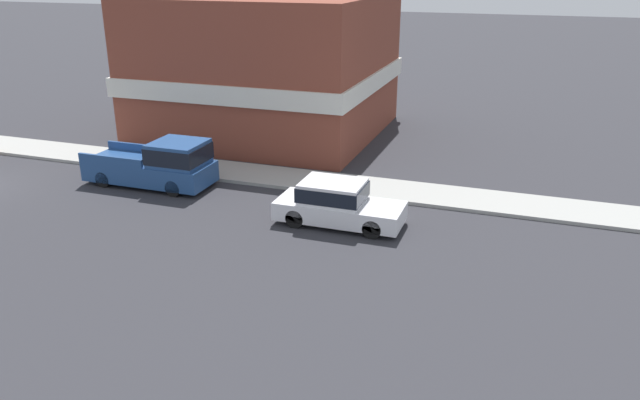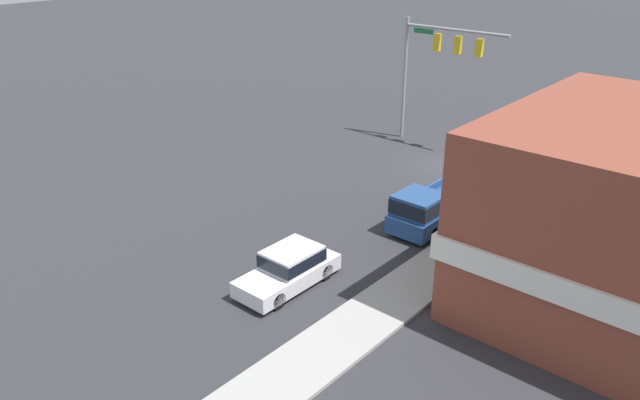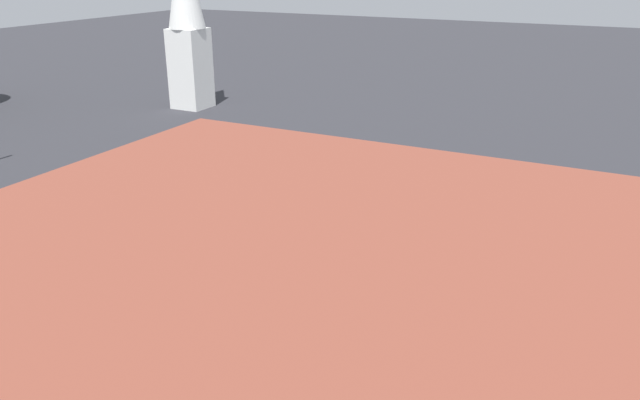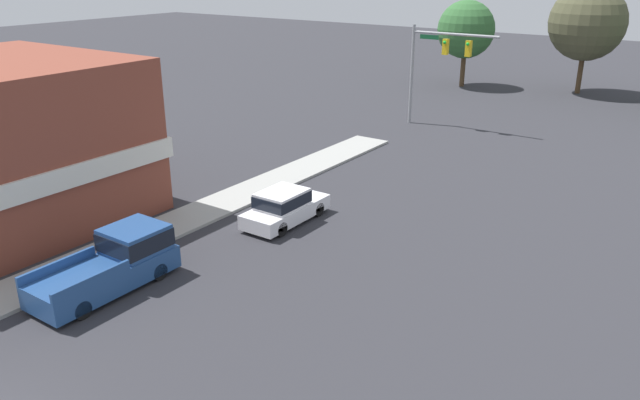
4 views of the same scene
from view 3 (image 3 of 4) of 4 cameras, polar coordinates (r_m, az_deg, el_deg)
car_lead at (r=23.46m, az=-4.90°, el=-4.36°), size 1.82×4.49×1.56m
pickup_truck_parked at (r=19.55m, az=13.77°, el=-10.04°), size 2.05×5.35×1.97m
church_steeple at (r=49.34m, az=-12.11°, el=16.24°), size 2.75×2.75×13.35m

